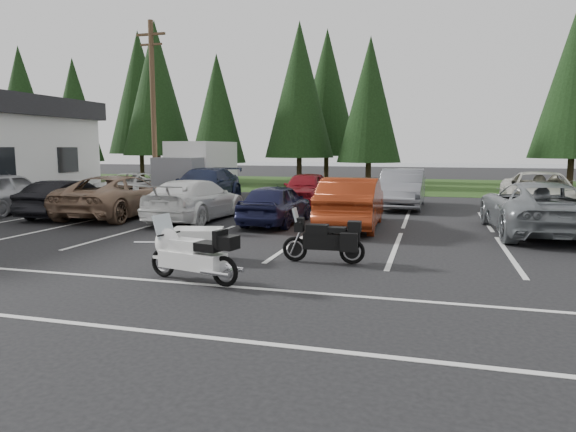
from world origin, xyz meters
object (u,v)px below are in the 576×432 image
Objects in this scene: car_near_6 at (536,208)px; box_truck at (194,169)px; car_near_4 at (276,204)px; adventure_motorcycle at (323,235)px; car_far_3 at (402,188)px; car_near_5 at (352,203)px; car_far_2 at (306,188)px; car_near_1 at (68,199)px; car_far_0 at (130,186)px; car_far_4 at (540,193)px; car_far_1 at (204,186)px; car_near_3 at (196,200)px; touring_motorcycle at (192,249)px; car_near_0 at (6,192)px; car_near_2 at (120,196)px; cargo_trailer at (198,244)px; utility_pole at (153,106)px.

box_truck is at bearing -30.97° from car_near_6.
adventure_motorcycle is at bearing 118.80° from car_near_4.
car_near_5 is at bearing -100.20° from car_far_3.
car_far_3 is at bearing 0.44° from car_far_2.
car_far_0 is at bearing -78.92° from car_near_1.
box_truck reaches higher than car_far_4.
car_far_1 is at bearing -169.43° from car_far_2.
car_far_2 is at bearing -84.07° from car_near_4.
car_near_3 is 13.32m from car_far_4.
car_near_1 is 0.82× the size of car_near_3.
car_far_1 is 14.08m from touring_motorcycle.
car_far_1 reaches higher than car_near_1.
car_far_3 is (10.81, -2.04, -0.62)m from box_truck.
car_near_3 is (8.13, 0.11, -0.09)m from car_near_0.
car_near_5 is (10.64, 0.22, 0.13)m from car_near_1.
adventure_motorcycle is at bearing 137.87° from car_near_3.
car_far_3 is at bearing 4.11° from car_far_0.
car_near_2 is 2.73× the size of adventure_motorcycle.
car_far_4 is 2.86× the size of adventure_motorcycle.
car_near_3 is (5.05, 0.35, 0.05)m from car_near_1.
car_near_6 is at bearing 22.69° from cargo_trailer.
car_near_3 is 8.57m from touring_motorcycle.
car_near_6 is (15.08, -7.98, -0.66)m from box_truck.
car_far_1 is (-13.13, 4.99, 0.03)m from car_near_6.
car_near_3 reaches higher than car_near_1.
utility_pole is 10.47m from car_near_3.
car_near_6 is (19.22, 0.24, -0.03)m from car_near_0.
car_far_0 is at bearing 167.77° from car_far_1.
car_far_1 is 1.30× the size of car_far_2.
car_far_1 reaches higher than car_near_3.
car_near_4 is at bearing -1.44° from car_near_6.
car_far_2 is at bearing -136.39° from car_near_2.
touring_motorcycle reaches higher than adventure_motorcycle.
car_far_4 is at bearing 56.75° from adventure_motorcycle.
car_near_0 is 2.97× the size of cargo_trailer.
car_far_2 is at bearing -141.16° from car_near_1.
car_far_3 is (14.95, 6.18, 0.01)m from car_near_0.
car_far_1 is (6.09, 5.23, -0.00)m from car_near_0.
utility_pole reaches higher than car_near_6.
car_near_2 is at bearing -179.37° from car_near_0.
car_near_1 reaches higher than car_far_0.
car_far_2 is (7.59, 6.36, 0.06)m from car_near_1.
box_truck is 1.16× the size of car_near_0.
car_far_1 is (1.95, -2.99, -0.63)m from box_truck.
cargo_trailer is at bearing -125.55° from car_far_4.
utility_pole reaches higher than touring_motorcycle.
cargo_trailer is 0.79× the size of adventure_motorcycle.
car_far_4 reaches higher than car_near_5.
car_far_4 is 3.62× the size of cargo_trailer.
car_far_1 is 3.48× the size of cargo_trailer.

